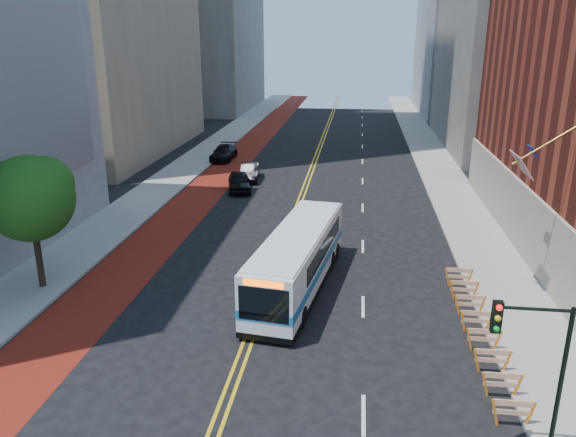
{
  "coord_description": "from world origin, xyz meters",
  "views": [
    {
      "loc": [
        4.24,
        -18.16,
        12.28
      ],
      "look_at": [
        0.97,
        8.0,
        3.59
      ],
      "focal_mm": 35.0,
      "sensor_mm": 36.0,
      "label": 1
    }
  ],
  "objects_px": {
    "car_a": "(239,182)",
    "car_b": "(250,172)",
    "car_c": "(224,153)",
    "transit_bus": "(298,259)",
    "traffic_signal": "(533,352)",
    "street_tree": "(31,195)"
  },
  "relations": [
    {
      "from": "car_a",
      "to": "car_b",
      "type": "relative_size",
      "value": 1.02
    },
    {
      "from": "car_c",
      "to": "transit_bus",
      "type": "bearing_deg",
      "value": -69.19
    },
    {
      "from": "car_c",
      "to": "car_a",
      "type": "bearing_deg",
      "value": -70.02
    },
    {
      "from": "transit_bus",
      "to": "car_b",
      "type": "relative_size",
      "value": 2.63
    },
    {
      "from": "car_b",
      "to": "traffic_signal",
      "type": "bearing_deg",
      "value": -73.07
    },
    {
      "from": "street_tree",
      "to": "traffic_signal",
      "type": "relative_size",
      "value": 1.32
    },
    {
      "from": "street_tree",
      "to": "car_c",
      "type": "bearing_deg",
      "value": 86.42
    },
    {
      "from": "transit_bus",
      "to": "car_a",
      "type": "bearing_deg",
      "value": 118.68
    },
    {
      "from": "street_tree",
      "to": "car_c",
      "type": "distance_m",
      "value": 31.38
    },
    {
      "from": "street_tree",
      "to": "car_a",
      "type": "bearing_deg",
      "value": 73.04
    },
    {
      "from": "transit_bus",
      "to": "street_tree",
      "type": "bearing_deg",
      "value": -164.91
    },
    {
      "from": "transit_bus",
      "to": "car_c",
      "type": "height_order",
      "value": "transit_bus"
    },
    {
      "from": "street_tree",
      "to": "traffic_signal",
      "type": "xyz_separation_m",
      "value": [
        20.66,
        -9.55,
        -1.19
      ]
    },
    {
      "from": "street_tree",
      "to": "car_a",
      "type": "distance_m",
      "value": 20.88
    },
    {
      "from": "car_c",
      "to": "street_tree",
      "type": "bearing_deg",
      "value": -92.96
    },
    {
      "from": "car_a",
      "to": "car_c",
      "type": "distance_m",
      "value": 12.15
    },
    {
      "from": "car_a",
      "to": "car_c",
      "type": "xyz_separation_m",
      "value": [
        -4.03,
        11.46,
        -0.03
      ]
    },
    {
      "from": "car_a",
      "to": "traffic_signal",
      "type": "bearing_deg",
      "value": -76.8
    },
    {
      "from": "street_tree",
      "to": "transit_bus",
      "type": "bearing_deg",
      "value": 7.12
    },
    {
      "from": "car_b",
      "to": "transit_bus",
      "type": "bearing_deg",
      "value": -79.95
    },
    {
      "from": "street_tree",
      "to": "transit_bus",
      "type": "xyz_separation_m",
      "value": [
        12.77,
        1.6,
        -3.29
      ]
    },
    {
      "from": "car_b",
      "to": "car_c",
      "type": "height_order",
      "value": "car_c"
    }
  ]
}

